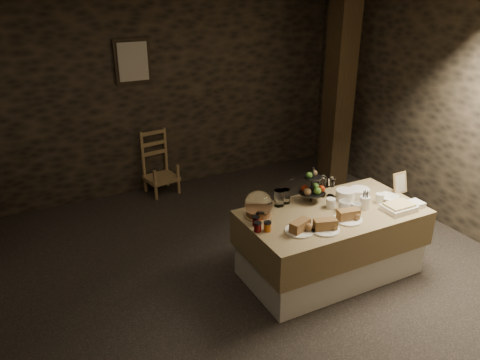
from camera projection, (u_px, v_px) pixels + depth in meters
name	position (u px, v px, depth m)	size (l,w,h in m)	color
ground_plane	(233.00, 282.00, 4.52)	(5.50, 5.00, 0.01)	black
room_shell	(232.00, 126.00, 3.90)	(5.52, 5.02, 2.60)	black
buffet_table	(331.00, 238.00, 4.52)	(1.72, 0.91, 0.68)	white
chair	(159.00, 165.00, 6.30)	(0.45, 0.43, 0.66)	olive
timber_column	(339.00, 93.00, 6.18)	(0.30, 0.30, 2.60)	black
framed_picture	(133.00, 61.00, 5.77)	(0.45, 0.04, 0.55)	black
plate_stack_a	(345.00, 195.00, 4.62)	(0.19, 0.19, 0.10)	white
plate_stack_b	(359.00, 193.00, 4.68)	(0.20, 0.20, 0.09)	white
cutlery_holder	(365.00, 203.00, 4.43)	(0.10, 0.10, 0.12)	white
cup_a	(345.00, 206.00, 4.39)	(0.13, 0.13, 0.10)	white
cup_b	(355.00, 208.00, 4.36)	(0.10, 0.10, 0.09)	white
mug_c	(331.00, 203.00, 4.45)	(0.09, 0.09, 0.10)	white
mug_d	(379.00, 198.00, 4.56)	(0.08, 0.08, 0.09)	white
bowl	(388.00, 198.00, 4.61)	(0.19, 0.19, 0.05)	white
cake_dome	(259.00, 206.00, 4.27)	(0.26, 0.26, 0.26)	olive
fruit_stand	(313.00, 188.00, 4.54)	(0.25, 0.25, 0.36)	black
bread_platter_left	(300.00, 228.00, 4.03)	(0.26, 0.26, 0.11)	white
bread_platter_center	(325.00, 226.00, 4.06)	(0.26, 0.26, 0.11)	white
bread_platter_right	(348.00, 216.00, 4.22)	(0.26, 0.26, 0.11)	white
jam_jars	(260.00, 223.00, 4.11)	(0.18, 0.26, 0.07)	#640A0C
tart_dish	(399.00, 207.00, 4.41)	(0.30, 0.22, 0.07)	white
square_dish	(415.00, 204.00, 4.49)	(0.14, 0.14, 0.04)	white
menu_frame	(400.00, 183.00, 4.78)	(0.17, 0.02, 0.22)	olive
storage_jar_a	(279.00, 198.00, 4.48)	(0.10, 0.10, 0.16)	white
storage_jar_b	(286.00, 196.00, 4.54)	(0.09, 0.09, 0.14)	white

